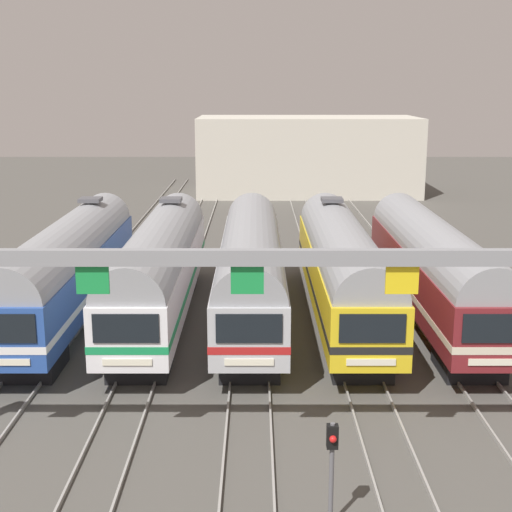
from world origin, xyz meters
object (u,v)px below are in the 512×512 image
(commuter_train_yellow, at_px, (342,265))
(commuter_train_maroon, at_px, (433,265))
(commuter_train_white, at_px, (160,265))
(catenary_gantry, at_px, (248,293))
(commuter_train_blue, at_px, (69,265))
(yard_signal_mast, at_px, (332,455))
(commuter_train_stainless, at_px, (251,265))

(commuter_train_yellow, bearing_deg, commuter_train_maroon, -0.06)
(commuter_train_white, xyz_separation_m, commuter_train_yellow, (8.41, 0.00, 0.00))
(catenary_gantry, bearing_deg, commuter_train_yellow, 72.69)
(commuter_train_blue, bearing_deg, yard_signal_mast, -57.22)
(commuter_train_white, distance_m, yard_signal_mast, 17.53)
(commuter_train_blue, height_order, catenary_gantry, catenary_gantry)
(commuter_train_stainless, xyz_separation_m, yard_signal_mast, (2.10, -16.33, -0.74))
(commuter_train_maroon, bearing_deg, commuter_train_blue, 179.99)
(commuter_train_yellow, xyz_separation_m, catenary_gantry, (-4.21, -13.50, 2.57))
(commuter_train_white, distance_m, catenary_gantry, 14.37)
(commuter_train_blue, height_order, commuter_train_yellow, same)
(commuter_train_stainless, distance_m, commuter_train_yellow, 4.21)
(commuter_train_white, distance_m, commuter_train_yellow, 8.41)
(commuter_train_white, height_order, commuter_train_yellow, same)
(commuter_train_stainless, bearing_deg, commuter_train_white, 179.94)
(catenary_gantry, xyz_separation_m, yard_signal_mast, (2.10, -2.83, -3.31))
(commuter_train_blue, bearing_deg, commuter_train_yellow, 0.00)
(commuter_train_white, xyz_separation_m, catenary_gantry, (4.21, -13.50, 2.57))
(commuter_train_stainless, bearing_deg, commuter_train_blue, 179.97)
(commuter_train_blue, xyz_separation_m, catenary_gantry, (8.41, -13.50, 2.57))
(commuter_train_yellow, distance_m, yard_signal_mast, 16.49)
(commuter_train_yellow, bearing_deg, yard_signal_mast, -97.34)
(commuter_train_blue, relative_size, commuter_train_white, 1.00)
(commuter_train_yellow, distance_m, commuter_train_maroon, 4.21)
(catenary_gantry, height_order, yard_signal_mast, catenary_gantry)
(commuter_train_yellow, bearing_deg, commuter_train_blue, 180.00)
(commuter_train_white, bearing_deg, commuter_train_maroon, -0.02)
(commuter_train_blue, xyz_separation_m, commuter_train_yellow, (12.62, 0.00, 0.00))
(catenary_gantry, bearing_deg, commuter_train_white, 107.31)
(commuter_train_blue, distance_m, commuter_train_white, 4.21)
(commuter_train_blue, xyz_separation_m, commuter_train_white, (4.21, 0.00, 0.00))
(commuter_train_white, distance_m, commuter_train_stainless, 4.21)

